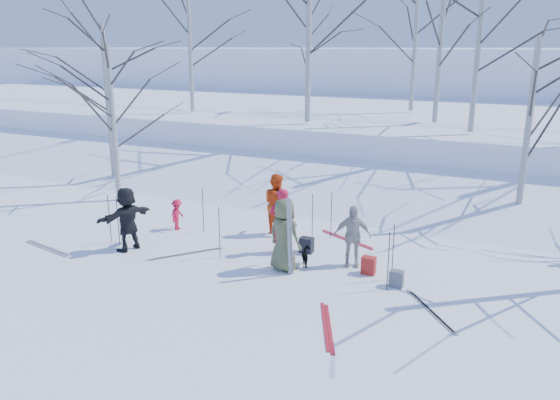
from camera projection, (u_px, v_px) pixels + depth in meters
The scene contains 39 objects.
ground at pixel (253, 266), 13.27m from camera, with size 120.00×120.00×0.00m, color white.
snow_ramp at pixel (348, 193), 19.29m from camera, with size 70.00×9.50×1.40m, color white.
snow_plateau at pixel (413, 131), 27.72m from camera, with size 70.00×18.00×2.20m, color white.
far_hill at pixel (470, 85), 45.62m from camera, with size 90.00×30.00×6.00m, color white.
skier_olive_center at pixel (284, 235), 12.85m from camera, with size 0.86×0.56×1.77m, color #4E5332.
skier_red_north at pixel (282, 221), 13.97m from camera, with size 0.62×0.41×1.71m, color red.
skier_redor_behind at pixel (277, 204), 15.39m from camera, with size 0.85×0.66×1.75m, color #DD4811.
skier_red_seated at pixel (177, 215), 15.83m from camera, with size 0.59×0.34×0.91m, color red.
skier_cream_east at pixel (352, 236), 13.14m from camera, with size 0.89×0.37×1.52m, color beige.
skier_grey_west at pixel (127, 219), 14.16m from camera, with size 1.57×0.50×1.69m, color black.
dog at pixel (307, 257), 13.28m from camera, with size 0.24×0.53×0.45m, color black.
upright_ski_left at pixel (289, 237), 12.50m from camera, with size 0.07×0.02×1.90m, color silver.
upright_ski_right at pixel (291, 237), 12.50m from camera, with size 0.07×0.02×1.90m, color silver.
ski_pair_a at pixel (430, 311), 11.03m from camera, with size 1.35×1.60×0.02m, color silver, non-canonical shape.
ski_pair_b at pixel (185, 254), 14.04m from camera, with size 1.33×1.62×0.02m, color silver, non-canonical shape.
ski_pair_c at pixel (47, 248), 14.44m from camera, with size 1.90×0.54×0.02m, color silver, non-canonical shape.
ski_pair_d at pixel (347, 239), 15.10m from camera, with size 1.80×1.00×0.02m, color maroon, non-canonical shape.
ski_pair_e at pixel (327, 327), 10.40m from camera, with size 0.98×1.81×0.02m, color maroon, non-canonical shape.
ski_pole_a at pixel (118, 220), 14.60m from camera, with size 0.02×0.02×1.34m, color black.
ski_pole_b at pixel (388, 262), 11.81m from camera, with size 0.02×0.02×1.34m, color black.
ski_pole_c at pixel (393, 253), 12.33m from camera, with size 0.02×0.02×1.34m, color black.
ski_pole_d at pixel (133, 218), 14.78m from camera, with size 0.02×0.02×1.34m, color black.
ski_pole_e at pixel (219, 233), 13.64m from camera, with size 0.02×0.02×1.34m, color black.
ski_pole_f at pixel (109, 218), 14.77m from camera, with size 0.02×0.02×1.34m, color black.
ski_pole_g at pixel (312, 217), 14.87m from camera, with size 0.02×0.02×1.34m, color black.
ski_pole_h at pixel (331, 215), 15.06m from camera, with size 0.02×0.02×1.34m, color black.
ski_pole_i at pixel (203, 210), 15.49m from camera, with size 0.02×0.02×1.34m, color black.
backpack_red at pixel (369, 265), 12.79m from camera, with size 0.32×0.22×0.42m, color #A42019.
backpack_grey at pixel (396, 279), 12.11m from camera, with size 0.30×0.20×0.38m, color #56595D.
backpack_dark at pixel (307, 245), 14.13m from camera, with size 0.34×0.24×0.40m, color black.
birch_plateau_a at pixel (441, 42), 21.20m from camera, with size 4.99×4.99×6.27m, color silver, non-canonical shape.
birch_plateau_b at pixel (479, 45), 18.79m from camera, with size 4.79×4.79×5.99m, color silver, non-canonical shape.
birch_plateau_c at pixel (415, 42), 25.26m from camera, with size 5.02×5.02×6.32m, color silver, non-canonical shape.
birch_plateau_d at pixel (309, 25), 21.24m from camera, with size 5.88×5.88×7.55m, color silver, non-canonical shape.
birch_plateau_f at pixel (190, 47), 25.05m from camera, with size 4.71×4.71×5.87m, color silver, non-canonical shape.
birch_plateau_h at pixel (308, 55), 25.69m from camera, with size 4.17×4.17×5.10m, color silver, non-canonical shape.
birch_edge_a at pixel (113, 125), 18.28m from camera, with size 4.25×4.25×5.21m, color silver, non-canonical shape.
birch_edge_d at pixel (108, 106), 20.60m from camera, with size 4.77×4.77×5.96m, color silver, non-canonical shape.
birch_edge_e at pixel (527, 135), 15.67m from camera, with size 4.40×4.40×5.43m, color silver, non-canonical shape.
Camera 1 is at (5.98, -10.81, 5.17)m, focal length 35.00 mm.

